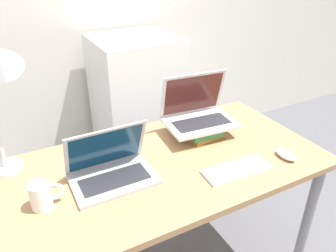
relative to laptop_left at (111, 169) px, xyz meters
name	(u,v)px	position (x,y,z in m)	size (l,w,h in m)	color
desk	(163,179)	(0.24, 0.00, -0.13)	(1.45, 0.74, 0.78)	#9E754C
laptop_left	(111,169)	(0.00, 0.00, 0.00)	(0.34, 0.23, 0.23)	#B2B2B7
book_stack	(199,128)	(0.52, 0.14, -0.02)	(0.19, 0.26, 0.06)	olive
laptop_on_books	(198,113)	(0.52, 0.16, 0.06)	(0.36, 0.27, 0.25)	silver
wireless_keyboard	(237,170)	(0.49, -0.21, -0.04)	(0.31, 0.14, 0.01)	silver
mouse	(286,154)	(0.75, -0.23, -0.03)	(0.06, 0.11, 0.03)	white
mug	(42,195)	(-0.28, -0.05, 0.01)	(0.12, 0.08, 0.11)	white
desk_lamp	(0,73)	(-0.32, 0.24, 0.39)	(0.23, 0.20, 0.58)	silver
mini_fridge	(137,110)	(0.53, 1.00, -0.28)	(0.56, 0.58, 1.09)	white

